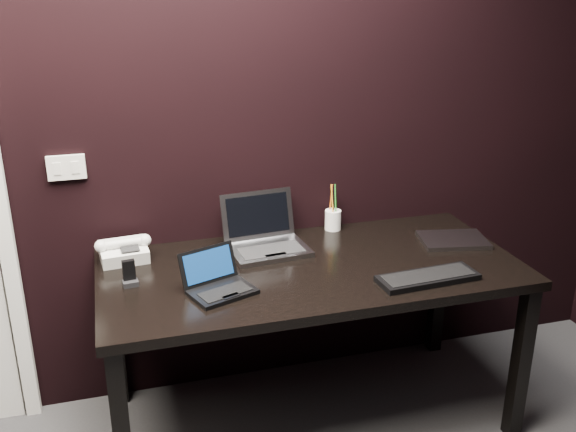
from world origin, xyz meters
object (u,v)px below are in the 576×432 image
object	(u,v)px
desk	(311,282)
ext_keyboard	(428,278)
closed_laptop	(453,240)
pen_cup	(333,219)
desk_phone	(124,251)
silver_laptop	(266,240)
mobile_phone	(129,276)
netbook	(218,284)

from	to	relation	value
desk	ext_keyboard	xyz separation A→B (m)	(0.39, -0.26, 0.09)
closed_laptop	pen_cup	size ratio (longest dim) A/B	1.46
desk	ext_keyboard	distance (m)	0.48
ext_keyboard	desk_phone	bearing A→B (deg)	155.02
desk	silver_laptop	xyz separation A→B (m)	(-0.14, 0.21, 0.12)
pen_cup	ext_keyboard	bearing A→B (deg)	-74.22
ext_keyboard	closed_laptop	size ratio (longest dim) A/B	1.27
ext_keyboard	mobile_phone	xyz separation A→B (m)	(-1.11, 0.28, 0.02)
closed_laptop	desk_phone	size ratio (longest dim) A/B	1.37
desk	closed_laptop	xyz separation A→B (m)	(0.68, 0.06, 0.09)
silver_laptop	mobile_phone	bearing A→B (deg)	-162.34
ext_keyboard	mobile_phone	distance (m)	1.14
netbook	closed_laptop	world-z (taller)	netbook
closed_laptop	pen_cup	world-z (taller)	pen_cup
ext_keyboard	pen_cup	bearing A→B (deg)	105.78
mobile_phone	pen_cup	world-z (taller)	pen_cup
desk	closed_laptop	bearing A→B (deg)	4.91
netbook	mobile_phone	xyz separation A→B (m)	(-0.32, 0.15, 0.01)
closed_laptop	desk_phone	xyz separation A→B (m)	(-1.41, 0.21, 0.03)
ext_keyboard	desk_phone	xyz separation A→B (m)	(-1.12, 0.52, 0.03)
desk_phone	pen_cup	xyz separation A→B (m)	(0.95, 0.09, 0.01)
ext_keyboard	pen_cup	size ratio (longest dim) A/B	1.85
desk	mobile_phone	world-z (taller)	mobile_phone
mobile_phone	pen_cup	size ratio (longest dim) A/B	0.45
desk	netbook	size ratio (longest dim) A/B	5.92
desk_phone	desk	bearing A→B (deg)	-19.93
ext_keyboard	closed_laptop	distance (m)	0.43
pen_cup	desk	bearing A→B (deg)	-121.99
ext_keyboard	closed_laptop	bearing A→B (deg)	47.50
desk_phone	mobile_phone	xyz separation A→B (m)	(0.01, -0.24, -0.00)
desk_phone	pen_cup	distance (m)	0.95
netbook	mobile_phone	distance (m)	0.35
netbook	desk_phone	distance (m)	0.51
ext_keyboard	desk	bearing A→B (deg)	146.63
ext_keyboard	desk_phone	size ratio (longest dim) A/B	1.73
silver_laptop	desk_phone	bearing A→B (deg)	174.68
netbook	pen_cup	world-z (taller)	pen_cup
netbook	desk_phone	bearing A→B (deg)	130.05
mobile_phone	ext_keyboard	bearing A→B (deg)	-14.23
desk	closed_laptop	world-z (taller)	closed_laptop
closed_laptop	mobile_phone	size ratio (longest dim) A/B	3.23
closed_laptop	mobile_phone	bearing A→B (deg)	-178.60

